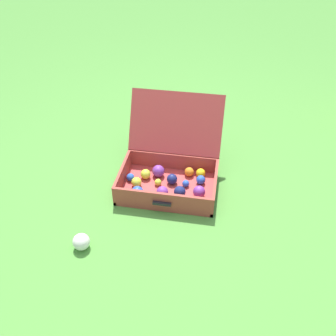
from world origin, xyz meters
name	(u,v)px	position (x,y,z in m)	size (l,w,h in m)	color
ground_plane	(177,192)	(0.00, 0.00, 0.00)	(16.00, 16.00, 0.00)	#4C8C38
open_suitcase	(170,169)	(-0.06, 0.08, 0.11)	(0.61, 0.63, 0.49)	#B23838
stray_ball_on_grass	(81,242)	(-0.44, -0.53, 0.05)	(0.09, 0.09, 0.09)	white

